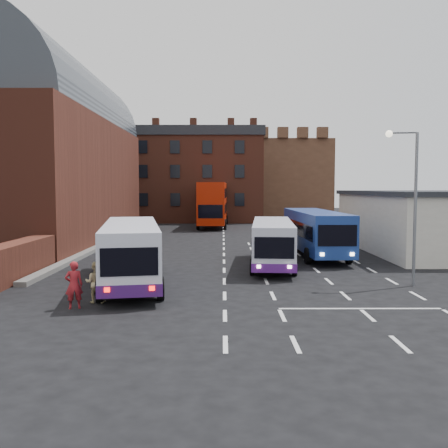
{
  "coord_description": "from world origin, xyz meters",
  "views": [
    {
      "loc": [
        -0.07,
        -21.14,
        4.47
      ],
      "look_at": [
        0.0,
        10.0,
        2.2
      ],
      "focal_mm": 40.0,
      "sensor_mm": 36.0,
      "label": 1
    }
  ],
  "objects_px": {
    "bus_red_double": "(213,204)",
    "bus_blue": "(316,230)",
    "pedestrian_red": "(74,285)",
    "bus_white_outbound": "(131,248)",
    "bus_white_inbound": "(272,240)",
    "street_lamp": "(410,193)",
    "pedestrian_beige": "(95,282)"
  },
  "relations": [
    {
      "from": "bus_red_double",
      "to": "bus_blue",
      "type": "bearing_deg",
      "value": 107.84
    },
    {
      "from": "bus_red_double",
      "to": "pedestrian_red",
      "type": "distance_m",
      "value": 38.97
    },
    {
      "from": "bus_white_outbound",
      "to": "bus_red_double",
      "type": "height_order",
      "value": "bus_red_double"
    },
    {
      "from": "bus_white_inbound",
      "to": "bus_blue",
      "type": "relative_size",
      "value": 0.88
    },
    {
      "from": "street_lamp",
      "to": "pedestrian_red",
      "type": "xyz_separation_m",
      "value": [
        -13.93,
        -4.25,
        -3.36
      ]
    },
    {
      "from": "bus_white_outbound",
      "to": "pedestrian_red",
      "type": "distance_m",
      "value": 5.01
    },
    {
      "from": "bus_blue",
      "to": "pedestrian_beige",
      "type": "height_order",
      "value": "bus_blue"
    },
    {
      "from": "bus_red_double",
      "to": "pedestrian_beige",
      "type": "bearing_deg",
      "value": 85.62
    },
    {
      "from": "bus_red_double",
      "to": "pedestrian_red",
      "type": "height_order",
      "value": "bus_red_double"
    },
    {
      "from": "bus_white_outbound",
      "to": "bus_white_inbound",
      "type": "bearing_deg",
      "value": 26.22
    },
    {
      "from": "bus_white_outbound",
      "to": "bus_red_double",
      "type": "relative_size",
      "value": 0.84
    },
    {
      "from": "bus_white_outbound",
      "to": "pedestrian_beige",
      "type": "relative_size",
      "value": 6.58
    },
    {
      "from": "bus_white_inbound",
      "to": "pedestrian_beige",
      "type": "distance_m",
      "value": 11.92
    },
    {
      "from": "bus_white_outbound",
      "to": "bus_red_double",
      "type": "bearing_deg",
      "value": 74.87
    },
    {
      "from": "bus_white_inbound",
      "to": "bus_white_outbound",
      "type": "bearing_deg",
      "value": 40.65
    },
    {
      "from": "pedestrian_red",
      "to": "pedestrian_beige",
      "type": "distance_m",
      "value": 1.09
    },
    {
      "from": "bus_white_outbound",
      "to": "bus_red_double",
      "type": "xyz_separation_m",
      "value": [
        3.16,
        33.88,
        1.0
      ]
    },
    {
      "from": "street_lamp",
      "to": "pedestrian_beige",
      "type": "xyz_separation_m",
      "value": [
        -13.38,
        -3.31,
        -3.44
      ]
    },
    {
      "from": "bus_blue",
      "to": "street_lamp",
      "type": "relative_size",
      "value": 1.54
    },
    {
      "from": "street_lamp",
      "to": "pedestrian_red",
      "type": "bearing_deg",
      "value": -163.02
    },
    {
      "from": "bus_white_inbound",
      "to": "pedestrian_beige",
      "type": "bearing_deg",
      "value": 53.85
    },
    {
      "from": "bus_white_outbound",
      "to": "pedestrian_red",
      "type": "relative_size",
      "value": 6.0
    },
    {
      "from": "bus_white_inbound",
      "to": "bus_red_double",
      "type": "distance_m",
      "value": 29.02
    },
    {
      "from": "bus_white_outbound",
      "to": "street_lamp",
      "type": "xyz_separation_m",
      "value": [
        12.7,
        -0.54,
        2.58
      ]
    },
    {
      "from": "bus_white_outbound",
      "to": "bus_blue",
      "type": "bearing_deg",
      "value": 32.77
    },
    {
      "from": "pedestrian_beige",
      "to": "pedestrian_red",
      "type": "bearing_deg",
      "value": 57.43
    },
    {
      "from": "bus_white_inbound",
      "to": "bus_blue",
      "type": "bearing_deg",
      "value": -122.17
    },
    {
      "from": "bus_white_outbound",
      "to": "street_lamp",
      "type": "height_order",
      "value": "street_lamp"
    },
    {
      "from": "pedestrian_beige",
      "to": "street_lamp",
      "type": "bearing_deg",
      "value": -168.42
    },
    {
      "from": "pedestrian_red",
      "to": "pedestrian_beige",
      "type": "bearing_deg",
      "value": -139.6
    },
    {
      "from": "street_lamp",
      "to": "bus_red_double",
      "type": "bearing_deg",
      "value": 105.48
    },
    {
      "from": "pedestrian_beige",
      "to": "bus_white_inbound",
      "type": "bearing_deg",
      "value": -133.12
    }
  ]
}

